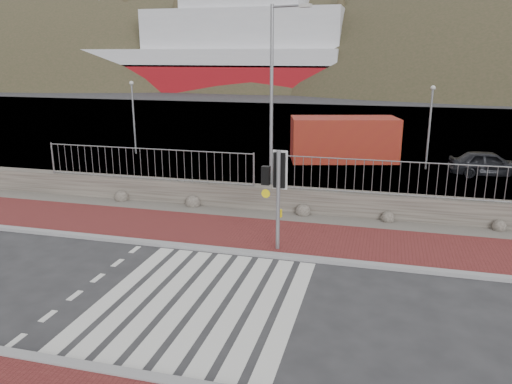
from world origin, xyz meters
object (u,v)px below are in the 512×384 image
(traffic_signal_far, at_px, (277,179))
(car_a, at_px, (488,163))
(shipping_container, at_px, (344,139))
(ferry, at_px, (206,55))
(streetlight, at_px, (274,97))

(traffic_signal_far, bearing_deg, car_a, -118.09)
(shipping_container, height_order, car_a, shipping_container)
(traffic_signal_far, bearing_deg, ferry, -62.99)
(traffic_signal_far, height_order, streetlight, streetlight)
(ferry, bearing_deg, car_a, -57.70)
(streetlight, xyz_separation_m, car_a, (8.78, 7.06, -3.48))
(streetlight, bearing_deg, traffic_signal_far, -60.56)
(ferry, relative_size, streetlight, 6.90)
(traffic_signal_far, xyz_separation_m, car_a, (7.66, 11.64, -1.57))
(ferry, distance_m, traffic_signal_far, 69.43)
(streetlight, distance_m, shipping_container, 9.56)
(traffic_signal_far, relative_size, car_a, 0.85)
(traffic_signal_far, bearing_deg, shipping_container, -87.87)
(car_a, bearing_deg, shipping_container, 69.03)
(streetlight, bearing_deg, shipping_container, 94.03)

